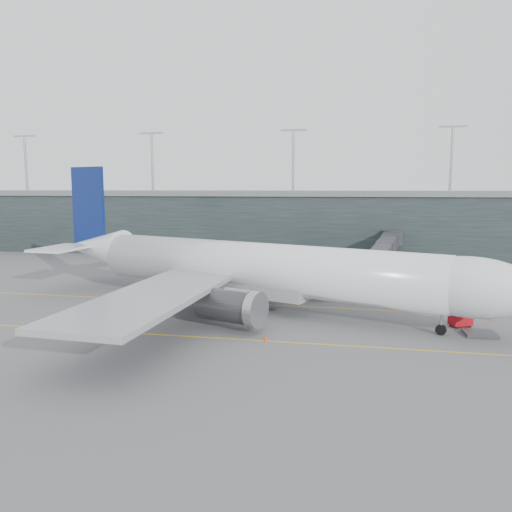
# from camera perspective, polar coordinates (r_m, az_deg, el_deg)

# --- Properties ---
(ground) EXTENTS (320.00, 320.00, 0.00)m
(ground) POSITION_cam_1_polar(r_m,az_deg,el_deg) (74.05, -4.26, -4.63)
(ground) COLOR #56565A
(ground) RESTS_ON ground
(taxiline_a) EXTENTS (160.00, 0.25, 0.02)m
(taxiline_a) POSITION_cam_1_polar(r_m,az_deg,el_deg) (70.29, -5.13, -5.30)
(taxiline_a) COLOR gold
(taxiline_a) RESTS_ON ground
(taxiline_b) EXTENTS (160.00, 0.25, 0.02)m
(taxiline_b) POSITION_cam_1_polar(r_m,az_deg,el_deg) (55.63, -9.79, -8.91)
(taxiline_b) COLOR gold
(taxiline_b) RESTS_ON ground
(taxiline_lead_main) EXTENTS (0.25, 60.00, 0.02)m
(taxiline_lead_main) POSITION_cam_1_polar(r_m,az_deg,el_deg) (92.21, 2.04, -2.14)
(taxiline_lead_main) COLOR gold
(taxiline_lead_main) RESTS_ON ground
(terminal) EXTENTS (240.00, 36.00, 29.00)m
(terminal) POSITION_cam_1_polar(r_m,az_deg,el_deg) (129.42, 2.54, 4.11)
(terminal) COLOR black
(terminal) RESTS_ON ground
(main_aircraft) EXTENTS (66.57, 61.38, 19.23)m
(main_aircraft) POSITION_cam_1_polar(r_m,az_deg,el_deg) (65.45, -0.18, -1.44)
(main_aircraft) COLOR silver
(main_aircraft) RESTS_ON ground
(jet_bridge) EXTENTS (9.37, 45.41, 6.92)m
(jet_bridge) POSITION_cam_1_polar(r_m,az_deg,el_deg) (95.43, 14.28, 1.10)
(jet_bridge) COLOR #2D2D32
(jet_bridge) RESTS_ON ground
(gse_cart) EXTENTS (2.77, 2.35, 1.61)m
(gse_cart) POSITION_cam_1_polar(r_m,az_deg,el_deg) (62.50, 22.33, -6.69)
(gse_cart) COLOR #A80C14
(gse_cart) RESTS_ON ground
(baggage_dolly) EXTENTS (3.42, 2.79, 0.33)m
(baggage_dolly) POSITION_cam_1_polar(r_m,az_deg,el_deg) (59.95, 24.24, -8.09)
(baggage_dolly) COLOR #3A393E
(baggage_dolly) RESTS_ON ground
(uld_a) EXTENTS (2.10, 1.88, 1.59)m
(uld_a) POSITION_cam_1_polar(r_m,az_deg,el_deg) (84.93, -4.59, -2.45)
(uld_a) COLOR #333338
(uld_a) RESTS_ON ground
(uld_b) EXTENTS (2.17, 1.88, 1.72)m
(uld_b) POSITION_cam_1_polar(r_m,az_deg,el_deg) (84.80, -3.27, -2.41)
(uld_b) COLOR #333338
(uld_b) RESTS_ON ground
(uld_c) EXTENTS (2.52, 2.13, 2.09)m
(uld_c) POSITION_cam_1_polar(r_m,az_deg,el_deg) (85.15, -3.02, -2.23)
(uld_c) COLOR #333338
(uld_c) RESTS_ON ground
(cone_nose) EXTENTS (0.48, 0.48, 0.76)m
(cone_nose) POSITION_cam_1_polar(r_m,az_deg,el_deg) (67.11, 25.25, -6.33)
(cone_nose) COLOR #CB580B
(cone_nose) RESTS_ON ground
(cone_wing_stbd) EXTENTS (0.46, 0.46, 0.73)m
(cone_wing_stbd) POSITION_cam_1_polar(r_m,az_deg,el_deg) (52.81, 1.14, -9.31)
(cone_wing_stbd) COLOR #D24B0B
(cone_wing_stbd) RESTS_ON ground
(cone_wing_port) EXTENTS (0.45, 0.45, 0.71)m
(cone_wing_port) POSITION_cam_1_polar(r_m,az_deg,el_deg) (81.20, 3.78, -3.26)
(cone_wing_port) COLOR orange
(cone_wing_port) RESTS_ON ground
(cone_tail) EXTENTS (0.39, 0.39, 0.62)m
(cone_tail) POSITION_cam_1_polar(r_m,az_deg,el_deg) (65.38, -13.82, -6.23)
(cone_tail) COLOR #E84B0C
(cone_tail) RESTS_ON ground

